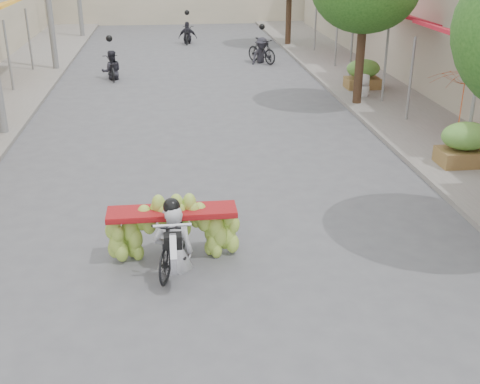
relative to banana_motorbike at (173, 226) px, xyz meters
The scene contains 9 objects.
sidewalk_right 13.34m from the banana_motorbike, 54.27° to the left, with size 4.00×60.00×0.12m, color gray.
produce_crate_mid 7.95m from the banana_motorbike, 28.65° to the left, with size 1.20×0.88×1.16m.
produce_crate_far 13.72m from the banana_motorbike, 59.43° to the left, with size 1.20×0.88×1.16m.
banana_motorbike is the anchor object (origin of this frame).
market_umbrella 8.07m from the banana_motorbike, 29.95° to the left, with size 2.27×2.27×1.59m.
pedestrian 12.59m from the banana_motorbike, 57.99° to the left, with size 0.87×0.81×1.52m.
bg_motorbike_a 15.06m from the banana_motorbike, 98.30° to the left, with size 0.86×1.61×1.95m.
bg_motorbike_b 17.96m from the banana_motorbike, 76.62° to the left, with size 1.42×1.85×1.95m.
bg_motorbike_c 23.20m from the banana_motorbike, 87.26° to the left, with size 1.03×1.58×1.95m.
Camera 1 is at (-0.72, -4.86, 5.16)m, focal length 45.00 mm.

